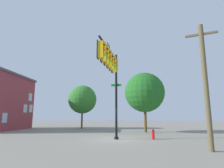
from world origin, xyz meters
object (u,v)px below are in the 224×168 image
object	(u,v)px
signal_pole_assembly	(111,67)
tree_near	(145,92)
fire_hydrant	(153,134)
utility_pole	(205,82)
tree_mid	(82,99)

from	to	relation	value
signal_pole_assembly	tree_near	xyz separation A→B (m)	(-8.75, 3.35, -0.89)
fire_hydrant	signal_pole_assembly	bearing A→B (deg)	-55.95
signal_pole_assembly	fire_hydrant	world-z (taller)	signal_pole_assembly
utility_pole	fire_hydrant	distance (m)	6.47
utility_pole	tree_near	bearing A→B (deg)	-168.15
utility_pole	fire_hydrant	bearing A→B (deg)	-153.69
signal_pole_assembly	tree_near	world-z (taller)	signal_pole_assembly
signal_pole_assembly	utility_pole	distance (m)	6.61
utility_pole	tree_near	size ratio (longest dim) A/B	1.03
fire_hydrant	utility_pole	bearing A→B (deg)	26.31
utility_pole	signal_pole_assembly	bearing A→B (deg)	-115.06
signal_pole_assembly	utility_pole	xyz separation A→B (m)	(2.69, 5.76, -1.81)
utility_pole	tree_near	xyz separation A→B (m)	(-11.45, -2.40, 0.92)
tree_mid	tree_near	bearing A→B (deg)	59.25
signal_pole_assembly	fire_hydrant	xyz separation A→B (m)	(-2.24, 3.32, -5.21)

